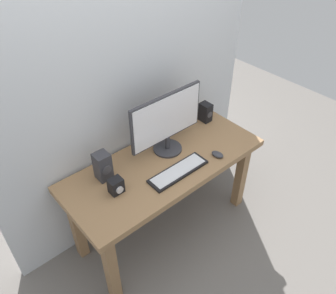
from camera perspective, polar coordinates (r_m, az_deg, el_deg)
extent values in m
plane|color=slate|center=(2.98, -0.49, -12.97)|extent=(6.00, 6.00, 0.00)
cube|color=silver|center=(2.27, -6.79, 16.93)|extent=(2.20, 0.04, 3.00)
cube|color=#936D47|center=(2.46, -0.58, -2.91)|extent=(1.49, 0.63, 0.05)
cube|color=#936D47|center=(2.39, -9.52, -19.20)|extent=(0.07, 0.07, 0.68)
cube|color=#936D47|center=(2.97, 12.06, -4.66)|extent=(0.07, 0.07, 0.68)
cube|color=#936D47|center=(2.64, -15.01, -12.51)|extent=(0.07, 0.07, 0.68)
cube|color=#936D47|center=(3.17, 5.86, -0.49)|extent=(0.07, 0.07, 0.68)
cylinder|color=#333338|center=(2.55, -0.09, -0.23)|extent=(0.21, 0.21, 0.02)
cylinder|color=#333338|center=(2.51, -0.09, 0.78)|extent=(0.04, 0.04, 0.10)
cube|color=#333338|center=(2.39, -0.28, 5.00)|extent=(0.61, 0.02, 0.36)
cube|color=white|center=(2.38, -0.06, 4.85)|extent=(0.59, 0.01, 0.34)
cube|color=black|center=(2.36, 1.78, -4.07)|extent=(0.45, 0.14, 0.02)
cube|color=silver|center=(2.35, 1.79, -3.88)|extent=(0.42, 0.11, 0.00)
ellipsoid|color=#333338|center=(2.51, 8.26, -1.24)|extent=(0.07, 0.10, 0.03)
cube|color=black|center=(2.83, 6.26, 5.80)|extent=(0.07, 0.10, 0.16)
cylinder|color=#3F3F44|center=(2.80, 7.01, 5.36)|extent=(0.05, 0.00, 0.05)
cube|color=#333338|center=(2.30, -10.84, -3.17)|extent=(0.10, 0.10, 0.20)
cylinder|color=#3F3F44|center=(2.27, -10.15, -3.83)|extent=(0.07, 0.00, 0.07)
cube|color=black|center=(2.22, -8.68, -6.43)|extent=(0.09, 0.07, 0.11)
cylinder|color=silver|center=(2.20, -8.05, -7.12)|extent=(0.05, 0.01, 0.05)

